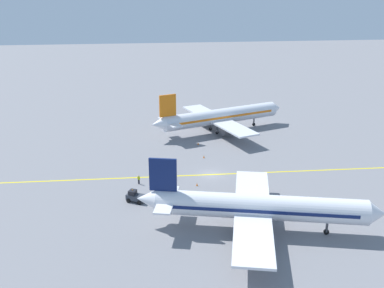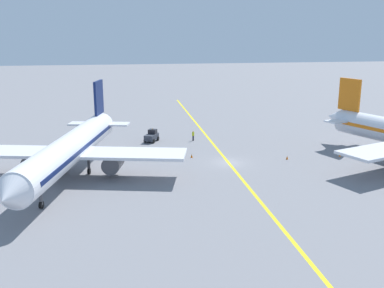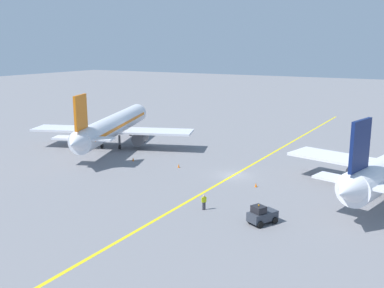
% 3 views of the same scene
% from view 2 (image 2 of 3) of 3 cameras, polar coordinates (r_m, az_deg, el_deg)
% --- Properties ---
extents(ground_plane, '(400.00, 400.00, 0.00)m').
position_cam_2_polar(ground_plane, '(62.45, 4.65, -2.38)').
color(ground_plane, slate).
extents(apron_yellow_centreline, '(2.99, 119.98, 0.01)m').
position_cam_2_polar(apron_yellow_centreline, '(62.45, 4.65, -2.38)').
color(apron_yellow_centreline, yellow).
rests_on(apron_yellow_centreline, ground).
extents(airplane_adjacent_stand, '(28.44, 35.17, 10.60)m').
position_cam_2_polar(airplane_adjacent_stand, '(56.84, -15.11, -0.60)').
color(airplane_adjacent_stand, white).
rests_on(airplane_adjacent_stand, ground).
extents(baggage_tug_dark, '(2.76, 3.35, 2.11)m').
position_cam_2_polar(baggage_tug_dark, '(74.39, -5.14, 1.01)').
color(baggage_tug_dark, '#333842').
rests_on(baggage_tug_dark, ground).
extents(ground_crew_worker, '(0.41, 0.47, 1.68)m').
position_cam_2_polar(ground_crew_worker, '(74.63, 0.15, 1.11)').
color(ground_crew_worker, '#23232D').
rests_on(ground_crew_worker, ground).
extents(traffic_cone_near_nose, '(0.32, 0.32, 0.55)m').
position_cam_2_polar(traffic_cone_near_nose, '(65.23, 11.98, -1.68)').
color(traffic_cone_near_nose, orange).
rests_on(traffic_cone_near_nose, ground).
extents(traffic_cone_mid_apron, '(0.32, 0.32, 0.55)m').
position_cam_2_polar(traffic_cone_mid_apron, '(64.64, -0.04, -1.51)').
color(traffic_cone_mid_apron, orange).
rests_on(traffic_cone_mid_apron, ground).
extents(traffic_cone_by_wingtip, '(0.32, 0.32, 0.55)m').
position_cam_2_polar(traffic_cone_by_wingtip, '(68.71, 18.26, -1.29)').
color(traffic_cone_by_wingtip, orange).
rests_on(traffic_cone_by_wingtip, ground).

